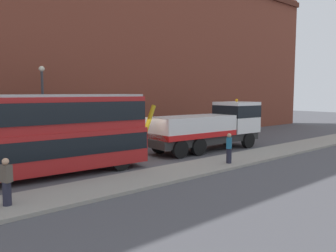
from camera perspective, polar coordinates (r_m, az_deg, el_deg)
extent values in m
plane|color=#4C4C51|center=(21.23, -4.62, -5.61)|extent=(120.00, 120.00, 0.00)
cube|color=gray|center=(18.06, 3.33, -7.37)|extent=(60.00, 2.80, 0.15)
cube|color=brown|center=(27.12, -13.86, 13.69)|extent=(60.00, 1.20, 16.00)
cube|color=#2D2D2D|center=(24.31, 6.40, -2.14)|extent=(9.12, 2.75, 0.55)
cube|color=white|center=(26.47, 11.46, 1.52)|extent=(2.75, 2.75, 2.30)
cube|color=black|center=(26.44, 11.48, 2.50)|extent=(2.78, 2.78, 0.90)
cube|color=silver|center=(23.33, 4.12, -0.04)|extent=(6.25, 2.97, 1.40)
cube|color=red|center=(23.38, 4.11, -1.30)|extent=(6.25, 3.02, 0.36)
cylinder|color=#B79914|center=(21.04, -3.48, 0.16)|extent=(1.25, 0.35, 2.52)
sphere|color=orange|center=(26.41, 11.51, 4.27)|extent=(0.24, 0.24, 0.24)
cylinder|color=black|center=(27.45, 9.78, -1.86)|extent=(1.18, 0.41, 1.16)
cylinder|color=black|center=(26.01, 13.37, -2.36)|extent=(1.18, 0.41, 1.16)
cylinder|color=black|center=(24.07, 1.63, -2.85)|extent=(1.18, 0.41, 1.16)
cylinder|color=black|center=(22.40, 5.20, -3.51)|extent=(1.18, 0.41, 1.16)
cylinder|color=black|center=(23.11, -1.46, -3.20)|extent=(1.18, 0.41, 1.16)
cylinder|color=black|center=(21.37, 2.03, -3.94)|extent=(1.18, 0.41, 1.16)
cube|color=#AD1E1E|center=(17.61, -20.91, -4.06)|extent=(11.13, 3.16, 1.90)
cube|color=#AD1E1E|center=(17.40, -21.12, 1.79)|extent=(10.91, 3.05, 1.70)
cube|color=black|center=(17.57, -20.94, -3.26)|extent=(11.02, 3.21, 0.90)
cube|color=black|center=(17.40, -21.14, 2.12)|extent=(10.81, 3.19, 1.00)
cube|color=#B2B2B2|center=(17.37, -21.23, 4.79)|extent=(10.68, 2.94, 0.12)
cube|color=yellow|center=(19.70, -5.46, 0.96)|extent=(0.15, 1.50, 0.44)
cylinder|color=black|center=(20.12, -10.98, -4.82)|extent=(1.06, 0.36, 1.04)
cylinder|color=black|center=(18.25, -7.95, -5.85)|extent=(1.06, 0.36, 1.04)
cylinder|color=#232333|center=(13.49, -25.54, -10.28)|extent=(0.39, 0.39, 0.85)
cube|color=brown|center=(13.31, -25.68, -7.23)|extent=(0.40, 0.47, 0.62)
sphere|color=tan|center=(13.23, -25.76, -5.41)|extent=(0.24, 0.24, 0.24)
cylinder|color=#232333|center=(19.52, 10.25, -4.97)|extent=(0.41, 0.41, 0.85)
cube|color=#1E6084|center=(19.40, 10.28, -2.83)|extent=(0.48, 0.43, 0.62)
sphere|color=tan|center=(19.34, 10.31, -1.57)|extent=(0.24, 0.24, 0.24)
cylinder|color=#38383D|center=(23.18, -20.31, 1.87)|extent=(0.16, 0.16, 5.50)
sphere|color=#EAE5C6|center=(23.19, -20.56, 9.04)|extent=(0.36, 0.36, 0.36)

